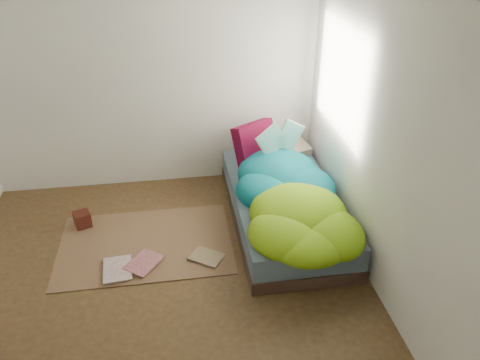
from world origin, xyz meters
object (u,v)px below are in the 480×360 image
(floor_book_a, at_px, (103,272))
(pillow_magenta, at_px, (256,144))
(open_book, at_px, (282,129))
(wooden_box, at_px, (82,219))
(floor_book_b, at_px, (133,259))
(bed, at_px, (284,207))

(floor_book_a, bearing_deg, pillow_magenta, 32.46)
(open_book, distance_m, wooden_box, 2.18)
(pillow_magenta, xyz_separation_m, floor_book_b, (-1.30, -1.04, -0.55))
(open_book, xyz_separation_m, wooden_box, (-2.04, -0.22, -0.73))
(wooden_box, height_order, floor_book_b, wooden_box)
(bed, height_order, pillow_magenta, pillow_magenta)
(open_book, height_order, wooden_box, open_book)
(floor_book_b, bearing_deg, pillow_magenta, 75.08)
(open_book, bearing_deg, floor_book_a, -172.59)
(pillow_magenta, relative_size, wooden_box, 3.10)
(floor_book_a, height_order, floor_book_b, floor_book_b)
(wooden_box, distance_m, floor_book_a, 0.79)
(pillow_magenta, bearing_deg, bed, -105.29)
(wooden_box, height_order, floor_book_a, wooden_box)
(bed, bearing_deg, pillow_magenta, 105.68)
(floor_book_b, bearing_deg, open_book, 65.35)
(bed, height_order, floor_book_b, bed)
(wooden_box, xyz_separation_m, floor_book_a, (0.26, -0.75, -0.06))
(open_book, distance_m, floor_book_a, 2.17)
(bed, bearing_deg, floor_book_b, -164.67)
(wooden_box, bearing_deg, floor_book_a, -70.67)
(bed, relative_size, floor_book_a, 5.98)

